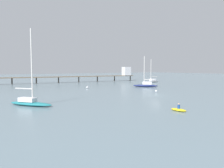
{
  "coord_description": "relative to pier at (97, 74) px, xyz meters",
  "views": [
    {
      "loc": [
        -34.96,
        -35.07,
        6.24
      ],
      "look_at": [
        0.0,
        18.32,
        1.5
      ],
      "focal_mm": 34.36,
      "sensor_mm": 36.0,
      "label": 1
    }
  ],
  "objects": [
    {
      "name": "sailboat_gray",
      "position": [
        19.1,
        -16.14,
        -2.83
      ],
      "size": [
        8.17,
        2.76,
        10.14
      ],
      "color": "gray",
      "rests_on": "ground_plane"
    },
    {
      "name": "sailboat_navy",
      "position": [
        0.29,
        -32.96,
        -2.76
      ],
      "size": [
        7.21,
        7.47,
        10.14
      ],
      "color": "navy",
      "rests_on": "ground_plane"
    },
    {
      "name": "dinghy_yellow",
      "position": [
        -22.82,
        -65.59,
        -3.26
      ],
      "size": [
        1.32,
        2.53,
        1.14
      ],
      "color": "yellow",
      "rests_on": "ground_plane"
    },
    {
      "name": "sailboat_teal",
      "position": [
        -39.94,
        -49.11,
        -2.72
      ],
      "size": [
        6.37,
        7.74,
        12.66
      ],
      "color": "#1E727A",
      "rests_on": "ground_plane"
    },
    {
      "name": "pier",
      "position": [
        0.0,
        0.0,
        0.0
      ],
      "size": [
        64.39,
        9.51,
        6.82
      ],
      "color": "brown",
      "rests_on": "ground_plane"
    },
    {
      "name": "ground_plane",
      "position": [
        -12.89,
        -50.99,
        -3.47
      ],
      "size": [
        400.0,
        400.0,
        0.0
      ],
      "primitive_type": "plane",
      "color": "slate"
    },
    {
      "name": "mooring_buoy_inner",
      "position": [
        -7.96,
        -46.06,
        -3.19
      ],
      "size": [
        0.57,
        0.57,
        0.57
      ],
      "primitive_type": "sphere",
      "color": "silver",
      "rests_on": "ground_plane"
    },
    {
      "name": "mooring_buoy_near",
      "position": [
        -18.44,
        -27.29,
        -3.15
      ],
      "size": [
        0.65,
        0.65,
        0.65
      ],
      "primitive_type": "sphere",
      "color": "silver",
      "rests_on": "ground_plane"
    }
  ]
}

